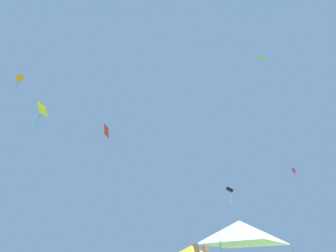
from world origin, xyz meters
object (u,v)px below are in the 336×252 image
object	(u,v)px
kite_magenta_box	(294,171)
kite_lime_diamond	(262,58)
kite_yellow_diamond	(43,110)
kite_red_diamond	(107,131)
kite_black_box	(230,190)
canopy_tent_white	(241,232)
kite_orange_delta	(20,78)

from	to	relation	value
kite_magenta_box	kite_lime_diamond	xyz separation A→B (m)	(-2.58, -6.04, 14.86)
kite_yellow_diamond	kite_magenta_box	world-z (taller)	kite_yellow_diamond
kite_red_diamond	kite_black_box	distance (m)	19.34
canopy_tent_white	kite_yellow_diamond	size ratio (longest dim) A/B	1.34
canopy_tent_white	kite_red_diamond	distance (m)	18.05
kite_magenta_box	kite_lime_diamond	distance (m)	16.25
kite_red_diamond	kite_orange_delta	xyz separation A→B (m)	(-8.69, -5.19, 3.16)
kite_black_box	kite_yellow_diamond	bearing A→B (deg)	-150.62
kite_red_diamond	kite_orange_delta	distance (m)	10.61
kite_yellow_diamond	kite_orange_delta	world-z (taller)	kite_orange_delta
canopy_tent_white	kite_magenta_box	xyz separation A→B (m)	(12.55, 11.97, 8.53)
canopy_tent_white	kite_red_diamond	xyz separation A→B (m)	(-10.85, 8.36, 11.76)
kite_yellow_diamond	kite_red_diamond	bearing A→B (deg)	30.50
kite_yellow_diamond	kite_black_box	distance (m)	26.22
kite_magenta_box	kite_lime_diamond	size ratio (longest dim) A/B	0.91
kite_lime_diamond	kite_orange_delta	world-z (taller)	kite_lime_diamond
kite_magenta_box	kite_black_box	bearing A→B (deg)	140.86
kite_orange_delta	kite_yellow_diamond	bearing A→B (deg)	31.61
kite_magenta_box	kite_black_box	xyz separation A→B (m)	(-6.83, 5.56, -0.72)
kite_red_diamond	kite_magenta_box	bearing A→B (deg)	8.77
kite_black_box	kite_red_diamond	bearing A→B (deg)	-151.03
kite_magenta_box	kite_lime_diamond	world-z (taller)	kite_lime_diamond
canopy_tent_white	kite_black_box	distance (m)	20.02
canopy_tent_white	kite_red_diamond	size ratio (longest dim) A/B	2.61
kite_yellow_diamond	kite_magenta_box	distance (m)	30.44
kite_yellow_diamond	kite_orange_delta	size ratio (longest dim) A/B	1.72
canopy_tent_white	kite_black_box	world-z (taller)	kite_black_box
kite_red_diamond	kite_lime_diamond	xyz separation A→B (m)	(20.82, -2.43, 11.64)
kite_black_box	kite_orange_delta	bearing A→B (deg)	-150.38
kite_yellow_diamond	kite_lime_diamond	bearing A→B (deg)	2.36
kite_orange_delta	kite_lime_diamond	bearing A→B (deg)	5.35
kite_orange_delta	kite_red_diamond	bearing A→B (deg)	30.85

